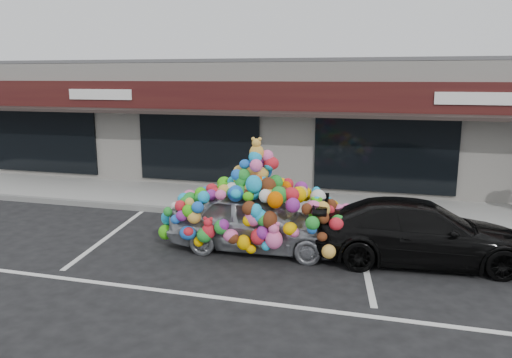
# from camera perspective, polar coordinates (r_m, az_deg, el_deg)

# --- Properties ---
(ground) EXTENTS (90.00, 90.00, 0.00)m
(ground) POSITION_cam_1_polar(r_m,az_deg,el_deg) (11.05, -2.63, -8.23)
(ground) COLOR black
(ground) RESTS_ON ground
(shop_building) EXTENTS (24.00, 7.20, 4.31)m
(shop_building) POSITION_cam_1_polar(r_m,az_deg,el_deg) (18.66, 5.50, 6.71)
(shop_building) COLOR white
(shop_building) RESTS_ON ground
(sidewalk) EXTENTS (26.00, 3.00, 0.15)m
(sidewalk) POSITION_cam_1_polar(r_m,az_deg,el_deg) (14.71, 2.25, -2.84)
(sidewalk) COLOR gray
(sidewalk) RESTS_ON ground
(kerb) EXTENTS (26.00, 0.18, 0.16)m
(kerb) POSITION_cam_1_polar(r_m,az_deg,el_deg) (13.31, 0.75, -4.40)
(kerb) COLOR slate
(kerb) RESTS_ON ground
(parking_stripe_left) EXTENTS (0.73, 4.37, 0.01)m
(parking_stripe_left) POSITION_cam_1_polar(r_m,az_deg,el_deg) (12.54, -16.44, -6.25)
(parking_stripe_left) COLOR silver
(parking_stripe_left) RESTS_ON ground
(parking_stripe_mid) EXTENTS (0.73, 4.37, 0.01)m
(parking_stripe_mid) POSITION_cam_1_polar(r_m,az_deg,el_deg) (10.75, 12.23, -9.06)
(parking_stripe_mid) COLOR silver
(parking_stripe_mid) RESTS_ON ground
(lane_line) EXTENTS (14.00, 0.12, 0.01)m
(lane_line) POSITION_cam_1_polar(r_m,az_deg,el_deg) (8.54, 5.58, -14.49)
(lane_line) COLOR silver
(lane_line) RESTS_ON ground
(toy_car) EXTENTS (2.80, 4.13, 2.38)m
(toy_car) POSITION_cam_1_polar(r_m,az_deg,el_deg) (10.92, 0.09, -4.00)
(toy_car) COLOR gray
(toy_car) RESTS_ON ground
(black_sedan) EXTENTS (2.21, 4.54, 1.27)m
(black_sedan) POSITION_cam_1_polar(r_m,az_deg,el_deg) (10.78, 18.31, -5.79)
(black_sedan) COLOR black
(black_sedan) RESTS_ON ground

